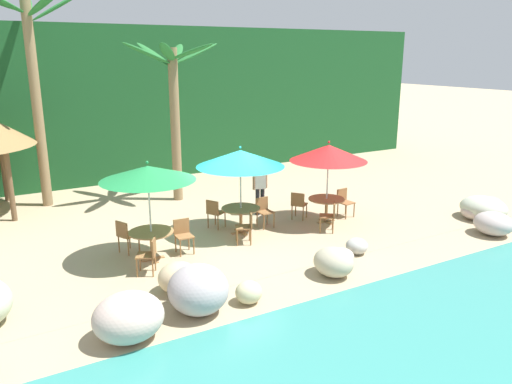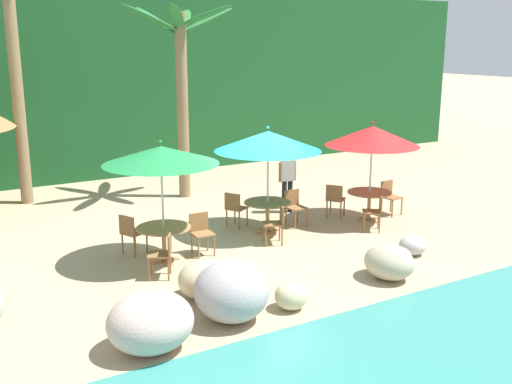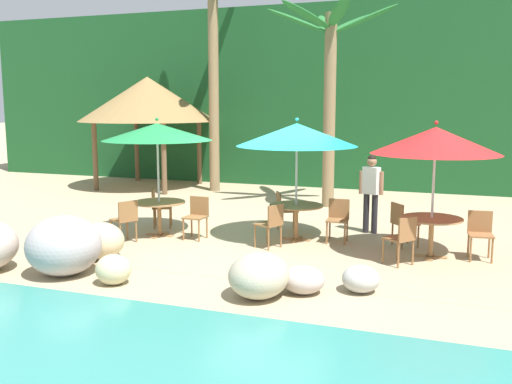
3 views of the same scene
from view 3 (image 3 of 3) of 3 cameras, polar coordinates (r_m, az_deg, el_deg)
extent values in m
plane|color=tan|center=(11.76, 1.30, -4.95)|extent=(120.00, 120.00, 0.00)
cube|color=tan|center=(11.76, 1.30, -4.93)|extent=(18.00, 5.20, 0.01)
cube|color=#194C23|center=(20.16, 9.69, 9.25)|extent=(28.00, 2.40, 6.00)
ellipsoid|color=#B7AD8F|center=(8.40, 0.28, -8.25)|extent=(0.88, 1.00, 0.66)
ellipsoid|color=#CEB58A|center=(10.79, -15.17, -4.68)|extent=(0.87, 0.82, 0.67)
ellipsoid|color=#B7A69D|center=(8.65, 4.68, -8.65)|extent=(0.65, 0.62, 0.41)
ellipsoid|color=beige|center=(9.29, -13.94, -7.44)|extent=(0.56, 0.54, 0.47)
ellipsoid|color=#ABA2A3|center=(9.95, -18.49, -5.05)|extent=(1.19, 1.25, 0.98)
ellipsoid|color=#B2B3AC|center=(8.81, 10.33, -8.45)|extent=(0.56, 0.57, 0.40)
cylinder|color=silver|center=(12.24, -9.62, 0.97)|extent=(0.04, 0.04, 2.30)
cone|color=#238E47|center=(12.15, -9.75, 5.89)|extent=(2.29, 2.29, 0.36)
sphere|color=#238E47|center=(12.14, -9.78, 7.12)|extent=(0.07, 0.07, 0.07)
cube|color=#A37547|center=(12.45, -9.49, -4.23)|extent=(0.60, 0.12, 0.03)
cube|color=#A37547|center=(12.45, -9.49, -4.23)|extent=(0.12, 0.60, 0.03)
cylinder|color=#A37547|center=(12.37, -9.53, -2.63)|extent=(0.09, 0.09, 0.71)
cylinder|color=#A37547|center=(12.31, -9.57, -1.01)|extent=(1.10, 1.10, 0.03)
cylinder|color=olive|center=(11.75, -5.67, -3.87)|extent=(0.04, 0.04, 0.45)
cylinder|color=olive|center=(11.92, -7.20, -3.72)|extent=(0.04, 0.04, 0.45)
cylinder|color=olive|center=(12.06, -4.89, -3.53)|extent=(0.04, 0.04, 0.45)
cylinder|color=olive|center=(12.22, -6.38, -3.39)|extent=(0.04, 0.04, 0.45)
cube|color=olive|center=(11.94, -6.05, -2.50)|extent=(0.43, 0.43, 0.03)
cube|color=olive|center=(12.08, -5.63, -1.42)|extent=(0.42, 0.05, 0.42)
cylinder|color=olive|center=(13.39, -8.39, -2.36)|extent=(0.04, 0.04, 0.45)
cylinder|color=olive|center=(13.04, -8.49, -2.66)|extent=(0.04, 0.04, 0.45)
cylinder|color=olive|center=(13.42, -9.91, -2.38)|extent=(0.04, 0.04, 0.45)
cylinder|color=olive|center=(13.07, -10.05, -2.68)|extent=(0.04, 0.04, 0.45)
cube|color=olive|center=(13.19, -9.23, -1.49)|extent=(0.56, 0.56, 0.03)
cube|color=olive|center=(13.17, -10.12, -0.67)|extent=(0.21, 0.40, 0.42)
cylinder|color=olive|center=(12.05, -14.10, -3.78)|extent=(0.04, 0.04, 0.45)
cylinder|color=olive|center=(12.21, -12.62, -3.56)|extent=(0.04, 0.04, 0.45)
cylinder|color=olive|center=(11.74, -13.28, -4.08)|extent=(0.04, 0.04, 0.45)
cylinder|color=olive|center=(11.91, -11.77, -3.85)|extent=(0.04, 0.04, 0.45)
cube|color=olive|center=(11.93, -12.98, -2.69)|extent=(0.57, 0.57, 0.03)
cube|color=olive|center=(11.72, -12.54, -1.91)|extent=(0.23, 0.39, 0.42)
cylinder|color=silver|center=(11.72, 4.01, 0.63)|extent=(0.04, 0.04, 2.27)
cone|color=teal|center=(11.62, 4.06, 5.68)|extent=(2.45, 2.45, 0.46)
sphere|color=teal|center=(11.60, 4.08, 7.18)|extent=(0.07, 0.07, 0.07)
cube|color=#A37547|center=(11.93, 3.95, -4.70)|extent=(0.60, 0.12, 0.03)
cube|color=#A37547|center=(11.93, 3.95, -4.70)|extent=(0.12, 0.60, 0.03)
cylinder|color=#A37547|center=(11.85, 3.97, -3.03)|extent=(0.09, 0.09, 0.71)
cylinder|color=#A37547|center=(11.78, 3.99, -1.34)|extent=(1.10, 1.10, 0.03)
cylinder|color=olive|center=(11.53, 8.77, -4.18)|extent=(0.04, 0.04, 0.45)
cylinder|color=olive|center=(11.58, 7.02, -4.08)|extent=(0.04, 0.04, 0.45)
cylinder|color=olive|center=(11.88, 9.01, -3.80)|extent=(0.04, 0.04, 0.45)
cylinder|color=olive|center=(11.93, 7.30, -3.71)|extent=(0.04, 0.04, 0.45)
cube|color=olive|center=(11.68, 8.05, -2.79)|extent=(0.45, 0.45, 0.03)
cube|color=olive|center=(11.84, 8.21, -1.68)|extent=(0.42, 0.06, 0.42)
cylinder|color=olive|center=(12.90, 3.74, -2.71)|extent=(0.04, 0.04, 0.45)
cylinder|color=olive|center=(12.56, 4.09, -3.03)|extent=(0.04, 0.04, 0.45)
cylinder|color=olive|center=(12.83, 2.18, -2.76)|extent=(0.04, 0.04, 0.45)
cylinder|color=olive|center=(12.49, 2.49, -3.09)|extent=(0.04, 0.04, 0.45)
cube|color=olive|center=(12.64, 3.14, -1.83)|extent=(0.57, 0.57, 0.03)
cube|color=olive|center=(12.57, 2.25, -0.98)|extent=(0.23, 0.39, 0.42)
cylinder|color=olive|center=(11.24, -0.10, -4.41)|extent=(0.04, 0.04, 0.45)
cylinder|color=olive|center=(11.50, 1.13, -4.11)|extent=(0.04, 0.04, 0.45)
cylinder|color=olive|center=(11.01, 1.25, -4.70)|extent=(0.04, 0.04, 0.45)
cylinder|color=olive|center=(11.27, 2.47, -4.39)|extent=(0.04, 0.04, 0.45)
cube|color=olive|center=(11.20, 1.19, -3.20)|extent=(0.55, 0.55, 0.03)
cube|color=olive|center=(11.03, 1.96, -2.36)|extent=(0.20, 0.40, 0.42)
cylinder|color=silver|center=(10.84, 17.10, -0.49)|extent=(0.04, 0.04, 2.24)
cone|color=red|center=(10.73, 17.34, 4.89)|extent=(2.29, 2.29, 0.48)
sphere|color=red|center=(10.71, 17.42, 6.57)|extent=(0.07, 0.07, 0.07)
cube|color=#A37547|center=(11.06, 16.84, -6.13)|extent=(0.60, 0.12, 0.03)
cube|color=#A37547|center=(11.06, 16.84, -6.13)|extent=(0.12, 0.60, 0.03)
cylinder|color=#A37547|center=(10.98, 16.92, -4.34)|extent=(0.09, 0.09, 0.71)
cylinder|color=#A37547|center=(10.91, 17.00, -2.52)|extent=(1.10, 1.10, 0.03)
cylinder|color=olive|center=(10.95, 22.34, -5.44)|extent=(0.04, 0.04, 0.45)
cylinder|color=olive|center=(10.90, 20.48, -5.40)|extent=(0.04, 0.04, 0.45)
cylinder|color=olive|center=(11.29, 22.07, -5.00)|extent=(0.04, 0.04, 0.45)
cylinder|color=olive|center=(11.25, 20.27, -4.96)|extent=(0.04, 0.04, 0.45)
cube|color=olive|center=(11.04, 21.36, -3.99)|extent=(0.46, 0.46, 0.03)
cube|color=olive|center=(11.20, 21.28, -2.79)|extent=(0.42, 0.08, 0.42)
cylinder|color=olive|center=(11.94, 14.82, -3.92)|extent=(0.04, 0.04, 0.45)
cylinder|color=olive|center=(11.65, 15.75, -4.28)|extent=(0.04, 0.04, 0.45)
cylinder|color=olive|center=(11.76, 13.34, -4.06)|extent=(0.04, 0.04, 0.45)
cylinder|color=olive|center=(11.46, 14.26, -4.43)|extent=(0.04, 0.04, 0.45)
cube|color=olive|center=(11.65, 14.59, -3.02)|extent=(0.59, 0.59, 0.03)
cube|color=olive|center=(11.51, 13.78, -2.14)|extent=(0.28, 0.35, 0.42)
cylinder|color=olive|center=(10.38, 12.45, -5.74)|extent=(0.04, 0.04, 0.45)
cylinder|color=olive|center=(10.63, 13.81, -5.44)|extent=(0.04, 0.04, 0.45)
cylinder|color=olive|center=(10.14, 13.90, -6.13)|extent=(0.04, 0.04, 0.45)
cylinder|color=olive|center=(10.40, 15.25, -5.81)|extent=(0.04, 0.04, 0.45)
cube|color=olive|center=(10.33, 13.90, -4.49)|extent=(0.59, 0.59, 0.03)
cube|color=olive|center=(10.16, 14.76, -3.62)|extent=(0.28, 0.36, 0.42)
cylinder|color=olive|center=(18.44, -4.21, 10.40)|extent=(0.32, 0.32, 6.64)
cylinder|color=olive|center=(15.66, 7.28, 7.89)|extent=(0.32, 0.32, 5.14)
ellipsoid|color=#236B2D|center=(15.72, 10.80, 16.50)|extent=(1.72, 0.53, 0.77)
ellipsoid|color=#236B2D|center=(16.45, 9.67, 16.25)|extent=(1.19, 1.65, 0.70)
ellipsoid|color=#236B2D|center=(16.67, 6.87, 16.03)|extent=(0.98, 1.66, 0.88)
ellipsoid|color=#236B2D|center=(15.91, 4.14, 16.54)|extent=(1.72, 0.58, 0.77)
ellipsoid|color=#236B2D|center=(15.18, 5.07, 17.05)|extent=(1.18, 1.67, 0.64)
ellipsoid|color=#236B2D|center=(14.96, 8.17, 17.21)|extent=(1.05, 1.74, 0.57)
cylinder|color=brown|center=(21.33, -11.72, 4.05)|extent=(0.16, 0.16, 2.20)
cylinder|color=brown|center=(20.13, -5.62, 3.91)|extent=(0.16, 0.16, 2.20)
cylinder|color=brown|center=(19.25, -15.64, 3.41)|extent=(0.16, 0.16, 2.20)
cylinder|color=brown|center=(17.91, -9.09, 3.25)|extent=(0.16, 0.16, 2.20)
cone|color=olive|center=(19.54, -10.67, 9.03)|extent=(4.56, 4.56, 1.46)
cylinder|color=#232328|center=(12.72, 10.84, -2.08)|extent=(0.13, 0.13, 0.86)
cylinder|color=#232328|center=(12.69, 11.64, -2.12)|extent=(0.13, 0.13, 0.86)
cube|color=silver|center=(12.59, 11.34, 1.12)|extent=(0.39, 0.30, 0.58)
cylinder|color=#9E7051|center=(12.63, 10.35, 0.94)|extent=(0.08, 0.08, 0.50)
cylinder|color=#9E7051|center=(12.57, 12.32, 0.84)|extent=(0.08, 0.08, 0.50)
sphere|color=#9E7051|center=(12.54, 11.40, 2.98)|extent=(0.21, 0.21, 0.21)
sphere|color=black|center=(12.54, 11.40, 3.20)|extent=(0.18, 0.18, 0.18)
camera|label=1|loc=(9.87, -76.96, 14.70)|focal=35.40mm
camera|label=2|loc=(10.41, -73.68, 11.21)|focal=42.49mm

